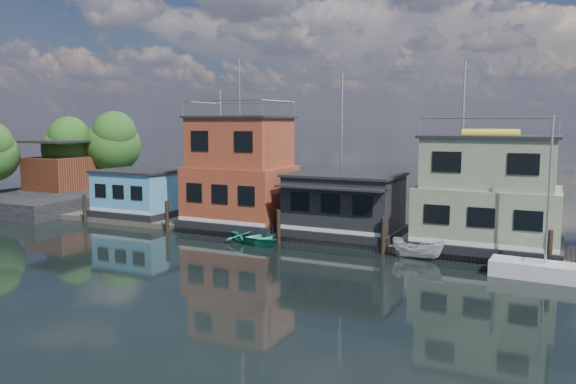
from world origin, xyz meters
The scene contains 13 objects.
ground centered at (0.00, 0.00, 0.00)m, with size 160.00×160.00×0.00m, color black.
dock centered at (0.00, 12.00, 0.20)m, with size 48.00×5.00×0.40m, color #595147.
houseboat_blue centered at (-18.00, 12.00, 2.21)m, with size 6.40×4.90×3.66m.
houseboat_red centered at (-8.50, 12.00, 4.10)m, with size 7.40×5.90×11.86m.
houseboat_dark centered at (-0.50, 11.98, 2.42)m, with size 7.40×6.10×4.06m.
houseboat_green centered at (8.50, 12.00, 3.55)m, with size 8.40×5.90×7.03m.
pilings centered at (-0.33, 9.20, 1.10)m, with size 42.28×0.28×2.20m.
background_masts centered at (4.76, 18.00, 5.55)m, with size 36.40×0.16×12.00m.
shore centered at (-30.67, 15.86, 3.60)m, with size 12.40×15.72×8.24m.
day_sailer centered at (11.84, 7.52, 0.46)m, with size 5.25×1.99×8.15m.
motorboat centered at (5.17, 8.87, 0.61)m, with size 1.19×3.18×1.23m, color silver.
red_kayak centered at (12.19, 7.26, 0.23)m, with size 0.46×0.46×3.15m, color red.
dinghy_teal centered at (-5.24, 8.45, 0.44)m, with size 3.01×4.21×0.87m, color teal.
Camera 1 is at (12.27, -22.77, 7.80)m, focal length 35.00 mm.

